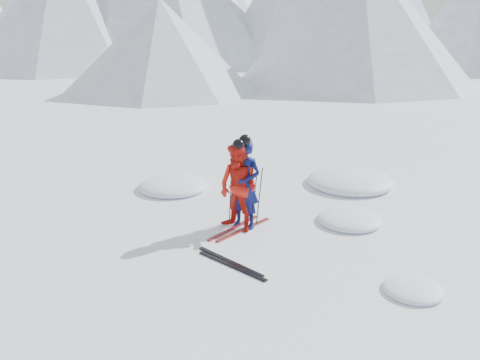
% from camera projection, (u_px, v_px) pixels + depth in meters
% --- Properties ---
extents(ground, '(160.00, 160.00, 0.00)m').
position_uv_depth(ground, '(305.00, 248.00, 10.33)').
color(ground, white).
rests_on(ground, ground).
extents(skier_blue, '(0.79, 0.58, 2.00)m').
position_uv_depth(skier_blue, '(245.00, 184.00, 11.05)').
color(skier_blue, '#0C1248').
rests_on(skier_blue, ground).
extents(skier_red, '(1.12, 0.98, 1.94)m').
position_uv_depth(skier_red, '(239.00, 188.00, 10.92)').
color(skier_red, red).
rests_on(skier_red, ground).
extents(pole_blue_left, '(0.13, 0.09, 1.33)m').
position_uv_depth(pole_blue_left, '(235.00, 195.00, 11.40)').
color(pole_blue_left, black).
rests_on(pole_blue_left, ground).
extents(pole_blue_right, '(0.13, 0.08, 1.33)m').
position_uv_depth(pole_blue_right, '(259.00, 197.00, 11.29)').
color(pole_blue_right, black).
rests_on(pole_blue_right, ground).
extents(pole_red_left, '(0.13, 0.10, 1.29)m').
position_uv_depth(pole_red_left, '(230.00, 196.00, 11.35)').
color(pole_red_left, black).
rests_on(pole_red_left, ground).
extents(pole_red_right, '(0.13, 0.09, 1.29)m').
position_uv_depth(pole_red_right, '(254.00, 202.00, 11.05)').
color(pole_red_right, black).
rests_on(pole_red_right, ground).
extents(ski_worn_left, '(0.54, 1.66, 0.03)m').
position_uv_depth(ski_worn_left, '(234.00, 228.00, 11.26)').
color(ski_worn_left, black).
rests_on(ski_worn_left, ground).
extents(ski_worn_right, '(0.65, 1.63, 0.03)m').
position_uv_depth(ski_worn_right, '(244.00, 230.00, 11.18)').
color(ski_worn_right, black).
rests_on(ski_worn_right, ground).
extents(ski_loose_a, '(1.61, 0.72, 0.03)m').
position_uv_depth(ski_loose_a, '(230.00, 261.00, 9.73)').
color(ski_loose_a, black).
rests_on(ski_loose_a, ground).
extents(ski_loose_b, '(1.63, 0.67, 0.03)m').
position_uv_depth(ski_loose_b, '(232.00, 266.00, 9.56)').
color(ski_loose_b, black).
rests_on(ski_loose_b, ground).
extents(snow_lumps, '(7.95, 7.04, 0.52)m').
position_uv_depth(snow_lumps, '(302.00, 193.00, 13.49)').
color(snow_lumps, white).
rests_on(snow_lumps, ground).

